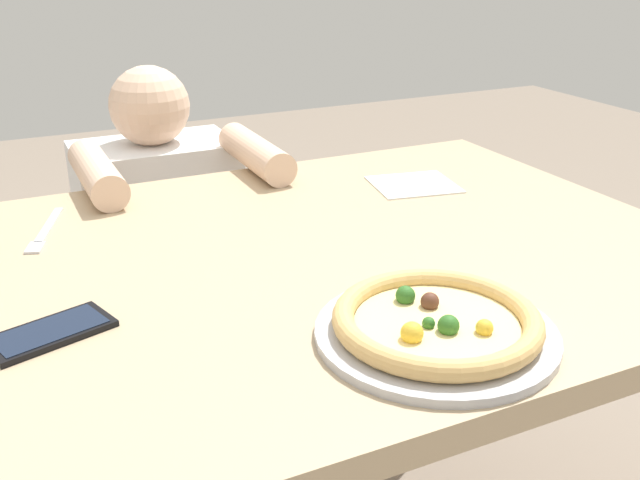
% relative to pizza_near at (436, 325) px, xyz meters
% --- Properties ---
extents(dining_table, '(1.29, 0.92, 0.75)m').
position_rel_pizza_near_xyz_m(dining_table, '(-0.05, 0.31, -0.12)').
color(dining_table, tan).
rests_on(dining_table, ground).
extents(pizza_near, '(0.30, 0.30, 0.04)m').
position_rel_pizza_near_xyz_m(pizza_near, '(0.00, 0.00, 0.00)').
color(pizza_near, '#B7B7BC').
rests_on(pizza_near, dining_table).
extents(paper_napkin, '(0.18, 0.17, 0.00)m').
position_rel_pizza_near_xyz_m(paper_napkin, '(0.30, 0.52, -0.02)').
color(paper_napkin, white).
rests_on(paper_napkin, dining_table).
extents(fork, '(0.08, 0.20, 0.00)m').
position_rel_pizza_near_xyz_m(fork, '(-0.39, 0.57, -0.02)').
color(fork, silver).
rests_on(fork, dining_table).
extents(cell_phone, '(0.17, 0.12, 0.01)m').
position_rel_pizza_near_xyz_m(cell_phone, '(-0.43, 0.21, -0.01)').
color(cell_phone, black).
rests_on(cell_phone, dining_table).
extents(diner_seated, '(0.40, 0.52, 0.95)m').
position_rel_pizza_near_xyz_m(diner_seated, '(-0.11, 0.98, -0.33)').
color(diner_seated, '#333847').
rests_on(diner_seated, ground).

